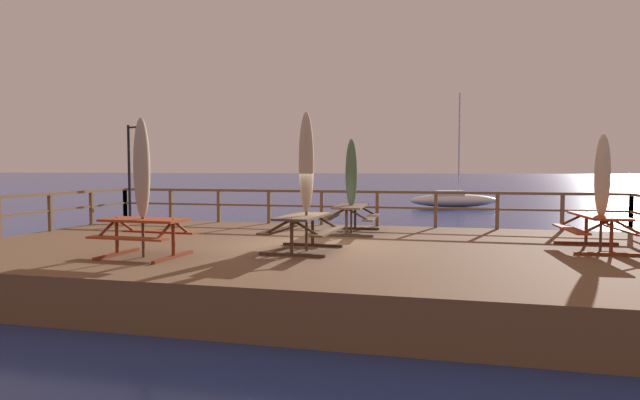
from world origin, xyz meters
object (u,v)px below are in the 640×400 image
(patio_umbrella_tall_mid_right, at_px, (602,177))
(picnic_table_front_right, at_px, (144,229))
(picnic_table_mid_right, at_px, (598,224))
(sailboat_distant, at_px, (454,200))
(lamp_post_hooked, at_px, (133,158))
(patio_umbrella_short_front, at_px, (351,173))
(picnic_table_back_right, at_px, (303,225))
(patio_umbrella_tall_mid_left, at_px, (142,169))
(patio_umbrella_short_back, at_px, (306,163))
(picnic_table_mid_left, at_px, (351,212))

(patio_umbrella_tall_mid_right, bearing_deg, picnic_table_front_right, -160.84)
(picnic_table_mid_right, bearing_deg, sailboat_distant, 96.98)
(sailboat_distant, bearing_deg, lamp_post_hooked, -115.09)
(patio_umbrella_short_front, bearing_deg, sailboat_distant, 83.42)
(picnic_table_mid_right, distance_m, lamp_post_hooked, 13.78)
(picnic_table_mid_right, height_order, picnic_table_back_right, same)
(patio_umbrella_short_front, relative_size, lamp_post_hooked, 0.80)
(picnic_table_mid_right, relative_size, patio_umbrella_short_front, 0.81)
(picnic_table_mid_right, xyz_separation_m, patio_umbrella_tall_mid_left, (-9.01, -3.27, 1.20))
(patio_umbrella_short_back, relative_size, lamp_post_hooked, 0.92)
(picnic_table_back_right, bearing_deg, picnic_table_mid_right, 15.45)
(picnic_table_front_right, relative_size, patio_umbrella_short_front, 0.67)
(patio_umbrella_tall_mid_left, distance_m, sailboat_distant, 28.99)
(picnic_table_front_right, xyz_separation_m, picnic_table_mid_left, (3.24, 4.97, 0.01))
(lamp_post_hooked, bearing_deg, picnic_table_front_right, -55.48)
(picnic_table_front_right, distance_m, sailboat_distant, 28.88)
(picnic_table_mid_left, height_order, patio_umbrella_tall_mid_right, patio_umbrella_tall_mid_right)
(picnic_table_front_right, height_order, picnic_table_mid_left, same)
(patio_umbrella_short_front, distance_m, lamp_post_hooked, 7.73)
(patio_umbrella_short_front, xyz_separation_m, patio_umbrella_tall_mid_right, (5.79, -1.76, -0.04))
(picnic_table_mid_left, xyz_separation_m, patio_umbrella_tall_mid_right, (5.81, -1.83, 1.03))
(sailboat_distant, bearing_deg, patio_umbrella_short_front, -96.58)
(patio_umbrella_tall_mid_left, xyz_separation_m, patio_umbrella_short_front, (3.26, 4.96, -0.13))
(picnic_table_mid_right, height_order, patio_umbrella_tall_mid_right, patio_umbrella_tall_mid_right)
(picnic_table_mid_right, bearing_deg, picnic_table_back_right, -164.55)
(picnic_table_front_right, xyz_separation_m, picnic_table_back_right, (2.84, 1.51, 0.01))
(picnic_table_front_right, distance_m, patio_umbrella_short_front, 5.99)
(patio_umbrella_short_back, distance_m, lamp_post_hooked, 8.68)
(patio_umbrella_short_back, xyz_separation_m, sailboat_distant, (3.03, 26.71, -2.22))
(patio_umbrella_tall_mid_left, distance_m, lamp_post_hooked, 7.69)
(patio_umbrella_short_back, distance_m, sailboat_distant, 26.98)
(picnic_table_front_right, height_order, lamp_post_hooked, lamp_post_hooked)
(picnic_table_mid_left, distance_m, lamp_post_hooked, 7.84)
(patio_umbrella_short_front, distance_m, patio_umbrella_tall_mid_right, 6.05)
(picnic_table_mid_left, relative_size, patio_umbrella_tall_mid_left, 0.79)
(patio_umbrella_tall_mid_left, bearing_deg, patio_umbrella_tall_mid_right, 19.46)
(picnic_table_front_right, xyz_separation_m, lamp_post_hooked, (-4.33, 6.29, 1.56))
(picnic_table_front_right, height_order, patio_umbrella_tall_mid_left, patio_umbrella_tall_mid_left)
(picnic_table_back_right, height_order, lamp_post_hooked, lamp_post_hooked)
(patio_umbrella_tall_mid_right, bearing_deg, picnic_table_back_right, -165.28)
(lamp_post_hooked, xyz_separation_m, sailboat_distant, (10.28, 21.95, -2.45))
(picnic_table_back_right, height_order, patio_umbrella_short_front, patio_umbrella_short_front)
(picnic_table_front_right, relative_size, lamp_post_hooked, 0.53)
(picnic_table_mid_right, xyz_separation_m, patio_umbrella_tall_mid_right, (0.04, -0.07, 1.03))
(lamp_post_hooked, bearing_deg, picnic_table_mid_right, -12.97)
(picnic_table_mid_left, distance_m, patio_umbrella_tall_mid_right, 6.18)
(patio_umbrella_tall_mid_left, bearing_deg, picnic_table_mid_left, 57.19)
(sailboat_distant, bearing_deg, patio_umbrella_tall_mid_left, -101.87)
(patio_umbrella_short_front, height_order, lamp_post_hooked, lamp_post_hooked)
(sailboat_distant, bearing_deg, picnic_table_mid_left, -96.64)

